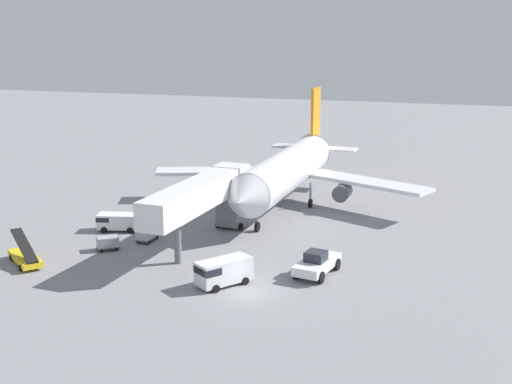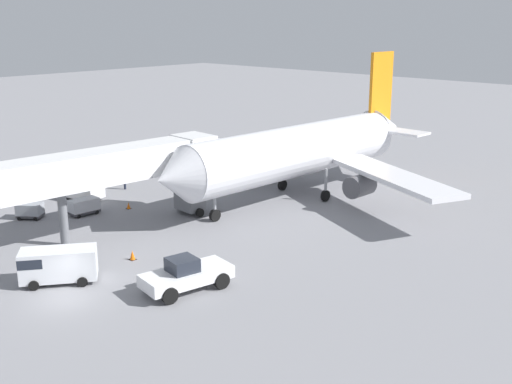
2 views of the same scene
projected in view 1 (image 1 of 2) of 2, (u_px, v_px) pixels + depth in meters
ground_plane at (251, 293)px, 60.13m from camera, size 300.00×300.00×0.00m
airplane_at_gate at (288, 170)px, 87.13m from camera, size 36.11×34.42×13.75m
jet_bridge at (203, 195)px, 71.57m from camera, size 4.75×19.83×7.22m
pushback_tug at (317, 263)px, 64.40m from camera, size 3.67×6.40×2.30m
belt_loader_truck at (25, 257)px, 67.27m from camera, size 5.57×5.10×2.86m
service_van_rear_right at (223, 271)px, 61.66m from camera, size 4.67×5.29×2.37m
service_van_rear_left at (118, 221)px, 77.95m from camera, size 5.02×3.12×1.90m
baggage_cart_mid_left at (147, 234)px, 74.26m from camera, size 1.56×2.71×1.47m
baggage_cart_mid_right at (108, 243)px, 71.38m from camera, size 2.58×2.46×1.39m
ground_crew_worker_foreground at (141, 211)px, 82.78m from camera, size 0.44×0.44×1.69m
safety_cone_alpha at (247, 260)px, 67.37m from camera, size 0.47×0.47×0.72m
safety_cone_bravo at (175, 229)px, 77.52m from camera, size 0.42×0.42×0.64m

